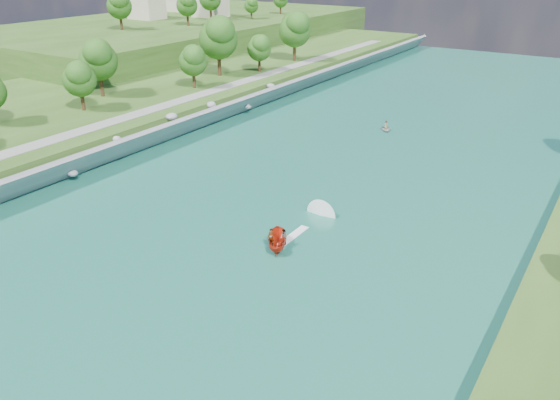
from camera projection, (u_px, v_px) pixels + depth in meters
The scene contains 10 objects.
ground at pixel (161, 279), 48.90m from camera, with size 260.00×260.00×0.00m, color #2D5119.
river_water at pixel (282, 200), 64.13m from camera, with size 55.00×240.00×0.10m, color #196250.
berm_west at pixel (22, 121), 88.21m from camera, with size 45.00×240.00×3.50m, color #2D5119.
ridge_west at pixel (185, 34), 160.37m from camera, with size 60.00×120.00×9.00m, color #2D5119.
riprap_bank at pixel (122, 149), 75.58m from camera, with size 4.39×236.00×4.20m.
riverside_path at pixel (93, 127), 78.78m from camera, with size 3.00×200.00×0.10m, color gray.
ridge_houses at pixel (178, 0), 163.58m from camera, with size 29.50×29.50×8.40m.
trees_ridge at pixel (194, 4), 145.78m from camera, with size 18.41×58.37×10.79m.
motorboat at pixel (285, 236), 54.49m from camera, with size 3.60×19.04×2.18m.
raft at pixel (386, 128), 88.91m from camera, with size 3.33×3.67×1.61m.
Camera 1 is at (31.62, -28.99, 26.74)m, focal length 35.00 mm.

